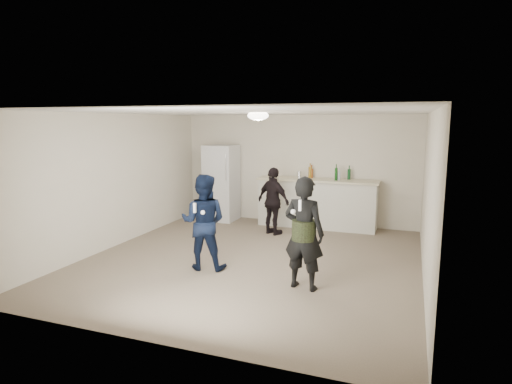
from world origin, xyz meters
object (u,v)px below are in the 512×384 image
(man, at_px, (204,222))
(spectator, at_px, (273,201))
(shaker, at_px, (299,175))
(fridge, at_px, (221,183))
(woman, at_px, (304,233))
(counter, at_px, (317,204))

(man, relative_size, spectator, 1.08)
(shaker, bearing_deg, fridge, 179.99)
(spectator, bearing_deg, fridge, -2.90)
(woman, bearing_deg, spectator, -54.76)
(counter, distance_m, man, 3.53)
(shaker, xyz_separation_m, spectator, (-0.33, -0.86, -0.47))
(fridge, xyz_separation_m, woman, (2.88, -3.54, -0.09))
(fridge, bearing_deg, woman, -50.85)
(shaker, bearing_deg, spectator, -110.81)
(counter, height_order, shaker, shaker)
(fridge, xyz_separation_m, spectator, (1.58, -0.86, -0.19))
(spectator, bearing_deg, shaker, -85.19)
(counter, xyz_separation_m, man, (-1.13, -3.34, 0.24))
(spectator, bearing_deg, counter, -102.32)
(man, xyz_separation_m, woman, (1.71, -0.28, 0.04))
(man, height_order, woman, woman)
(man, bearing_deg, counter, -119.79)
(counter, bearing_deg, woman, -80.90)
(shaker, relative_size, man, 0.11)
(woman, height_order, spectator, woman)
(man, bearing_deg, fridge, -81.27)
(counter, distance_m, shaker, 0.77)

